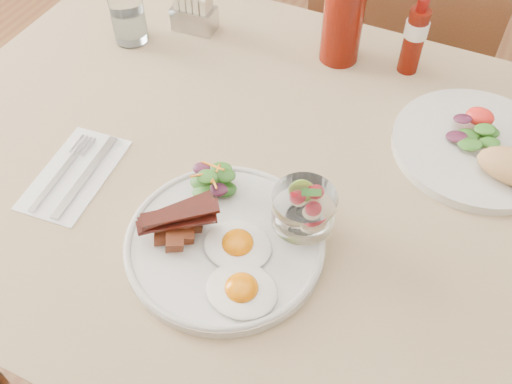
# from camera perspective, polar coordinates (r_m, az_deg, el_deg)

# --- Properties ---
(table) EXTENTS (1.33, 0.88, 0.75)m
(table) POSITION_cam_1_polar(r_m,az_deg,el_deg) (0.96, 4.81, -2.24)
(table) COLOR brown
(table) RESTS_ON ground
(chair_far) EXTENTS (0.42, 0.42, 0.93)m
(chair_far) POSITION_cam_1_polar(r_m,az_deg,el_deg) (1.53, 14.11, 12.57)
(chair_far) COLOR brown
(chair_far) RESTS_ON ground
(main_plate) EXTENTS (0.28, 0.28, 0.02)m
(main_plate) POSITION_cam_1_polar(r_m,az_deg,el_deg) (0.80, -3.14, -5.18)
(main_plate) COLOR silver
(main_plate) RESTS_ON table
(fried_eggs) EXTENTS (0.16, 0.18, 0.03)m
(fried_eggs) POSITION_cam_1_polar(r_m,az_deg,el_deg) (0.76, -1.65, -7.41)
(fried_eggs) COLOR white
(fried_eggs) RESTS_ON main_plate
(bacon_potato_pile) EXTENTS (0.11, 0.10, 0.05)m
(bacon_potato_pile) POSITION_cam_1_polar(r_m,az_deg,el_deg) (0.79, -7.86, -3.21)
(bacon_potato_pile) COLOR brown
(bacon_potato_pile) RESTS_ON main_plate
(side_salad) EXTENTS (0.08, 0.08, 0.04)m
(side_salad) POSITION_cam_1_polar(r_m,az_deg,el_deg) (0.84, -4.34, 1.07)
(side_salad) COLOR #184913
(side_salad) RESTS_ON main_plate
(fruit_cup) EXTENTS (0.09, 0.09, 0.09)m
(fruit_cup) POSITION_cam_1_polar(r_m,az_deg,el_deg) (0.77, 4.80, -1.66)
(fruit_cup) COLOR white
(fruit_cup) RESTS_ON main_plate
(second_plate) EXTENTS (0.27, 0.27, 0.07)m
(second_plate) POSITION_cam_1_polar(r_m,az_deg,el_deg) (0.97, 22.12, 3.86)
(second_plate) COLOR silver
(second_plate) RESTS_ON table
(ketchup_bottle) EXTENTS (0.08, 0.08, 0.22)m
(ketchup_bottle) POSITION_cam_1_polar(r_m,az_deg,el_deg) (1.07, 8.82, 17.54)
(ketchup_bottle) COLOR #590D05
(ketchup_bottle) RESTS_ON table
(hot_sauce_bottle) EXTENTS (0.04, 0.04, 0.15)m
(hot_sauce_bottle) POSITION_cam_1_polar(r_m,az_deg,el_deg) (1.08, 15.58, 14.69)
(hot_sauce_bottle) COLOR #590D05
(hot_sauce_bottle) RESTS_ON table
(sugar_caddy) EXTENTS (0.09, 0.05, 0.08)m
(sugar_caddy) POSITION_cam_1_polar(r_m,az_deg,el_deg) (1.18, -6.20, 17.31)
(sugar_caddy) COLOR #AFAFB4
(sugar_caddy) RESTS_ON table
(water_glass) EXTENTS (0.06, 0.06, 0.11)m
(water_glass) POSITION_cam_1_polar(r_m,az_deg,el_deg) (1.16, -12.65, 16.64)
(water_glass) COLOR white
(water_glass) RESTS_ON table
(napkin_cutlery) EXTENTS (0.12, 0.20, 0.01)m
(napkin_cutlery) POSITION_cam_1_polar(r_m,az_deg,el_deg) (0.93, -17.63, 1.71)
(napkin_cutlery) COLOR white
(napkin_cutlery) RESTS_ON table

